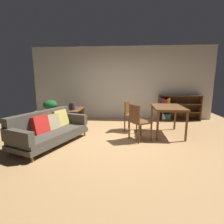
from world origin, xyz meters
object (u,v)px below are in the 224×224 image
Objects in this scene: open_laptop at (73,108)px; desk_speaker at (72,106)px; dining_table at (168,110)px; dining_chair_near at (131,113)px; fabric_couch at (49,129)px; media_console at (75,117)px; bookshelf at (176,108)px; potted_floor_plant at (51,110)px; dining_chair_far at (138,120)px.

open_laptop is 1.92× the size of desk_speaker.
dining_table is 1.05m from dining_chair_near.
media_console is (0.09, 1.81, -0.10)m from fabric_couch.
open_laptop is at bearing 161.06° from dining_table.
bookshelf reaches higher than open_laptop.
potted_floor_plant is 2.66m from dining_chair_near.
media_console is at bearing 162.95° from dining_table.
dining_table is at bearing -111.29° from bookshelf.
dining_chair_near is (1.94, 1.24, 0.16)m from fabric_couch.
potted_floor_plant is at bearing 155.26° from dining_chair_far.
dining_table is at bearing -11.46° from potted_floor_plant.
open_laptop is 2.61m from dining_chair_far.
media_console is 1.15× the size of dining_chair_far.
dining_chair_far is (2.03, -1.23, -0.12)m from desk_speaker.
desk_speaker is 0.16× the size of bookshelf.
bookshelf is (4.33, 1.10, -0.06)m from potted_floor_plant.
media_console is 1.19× the size of dining_chair_near.
media_console is 0.82m from potted_floor_plant.
dining_chair_near reaches higher than dining_table.
desk_speaker reaches higher than open_laptop.
dining_chair_near is (-0.99, 0.30, -0.18)m from dining_table.
desk_speaker is at bearing 168.55° from dining_chair_near.
dining_chair_near is at bearing -20.01° from open_laptop.
media_console is 2.48m from dining_chair_far.
potted_floor_plant is at bearing -169.81° from media_console.
open_laptop reaches higher than media_console.
dining_chair_far reaches higher than media_console.
fabric_couch is 2.31m from dining_chair_near.
open_laptop is at bearing 89.85° from fabric_couch.
open_laptop is at bearing 21.61° from potted_floor_plant.
dining_chair_far is at bearing -146.44° from dining_table.
open_laptop is 0.39× the size of dining_table.
open_laptop is at bearing 143.46° from dining_chair_far.
media_console is 0.33m from open_laptop.
dining_chair_near is at bearing 100.90° from dining_chair_far.
dining_chair_near is (1.85, -0.57, 0.25)m from media_console.
fabric_couch is at bearing -169.64° from dining_chair_far.
desk_speaker is 1.91m from dining_chair_near.
dining_chair_far is (2.10, -1.56, -0.03)m from open_laptop.
media_console is 3.01m from dining_table.
open_laptop is 2.06m from dining_chair_near.
dining_table is at bearing -16.83° from dining_chair_near.
dining_table is (2.93, -1.01, 0.15)m from open_laptop.
potted_floor_plant is (-0.69, -0.27, -0.04)m from open_laptop.
fabric_couch is 2.37× the size of potted_floor_plant.
potted_floor_plant reaches higher than desk_speaker.
desk_speaker is 0.27× the size of potted_floor_plant.
dining_chair_near is at bearing -17.16° from media_console.
media_console is at bearing -164.85° from bookshelf.
media_console is at bearing -57.50° from open_laptop.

